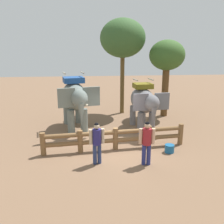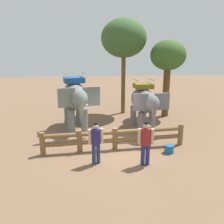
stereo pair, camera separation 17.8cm
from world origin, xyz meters
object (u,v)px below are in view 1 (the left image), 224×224
Objects in this scene: elephant_center at (144,102)px; feed_bucket at (169,149)px; elephant_near_left at (75,98)px; tourist_woman_in_black at (97,140)px; tree_back_center at (123,39)px; log_fence at (115,137)px; tree_far_left at (167,57)px; tourist_man_in_blue at (147,140)px.

elephant_center reaches higher than feed_bucket.
elephant_near_left is 6.06m from feed_bucket.
elephant_near_left is 4.78m from tourist_woman_in_black.
tree_back_center reaches higher than elephant_center.
log_fence is 2.53m from feed_bucket.
tourist_woman_in_black is at bearing -125.98° from tree_far_left.
tourist_man_in_blue is at bearing -101.01° from elephant_center.
tree_back_center is (1.24, 6.54, 4.61)m from log_fence.
tourist_woman_in_black reaches higher than feed_bucket.
tree_back_center reaches higher than feed_bucket.
tourist_woman_in_black is 0.34× the size of tree_far_left.
tree_back_center is at bearing 99.47° from feed_bucket.
feed_bucket is (4.39, -3.82, -1.67)m from elephant_near_left.
log_fence is 7.63m from tree_far_left.
tourist_man_in_blue is 1.93m from feed_bucket.
tree_back_center reaches higher than tourist_woman_in_black.
tourist_man_in_blue is 4.32× the size of feed_bucket.
elephant_near_left is at bearing 139.01° from feed_bucket.
feed_bucket is at bearing 13.06° from tourist_woman_in_black.
elephant_near_left is (-1.97, 3.23, 1.25)m from log_fence.
tree_far_left is at bearing 67.32° from tourist_man_in_blue.
log_fence is at bearing 122.97° from tourist_man_in_blue.
tree_back_center reaches higher than tree_far_left.
log_fence is 3.98m from elephant_near_left.
tourist_woman_in_black is (-0.92, -1.37, 0.42)m from log_fence.
elephant_center is at bearing 98.66° from feed_bucket.
tourist_man_in_blue is at bearing -8.22° from tourist_woman_in_black.
elephant_center is at bearing -79.85° from tree_back_center.
log_fence is 3.82× the size of tourist_woman_in_black.
tree_back_center is 8.81m from feed_bucket.
elephant_center is 5.28m from tree_back_center.
log_fence is at bearing -126.48° from tree_far_left.
feed_bucket is (2.42, -0.59, -0.42)m from log_fence.
log_fence is 15.93× the size of feed_bucket.
elephant_center is at bearing 55.10° from tourist_woman_in_black.
elephant_near_left is 1.14× the size of elephant_center.
tourist_woman_in_black is at bearing 171.78° from tourist_man_in_blue.
tourist_man_in_blue is 0.28× the size of tree_back_center.
tourist_man_in_blue is (-0.85, -4.36, -0.58)m from elephant_center.
tourist_man_in_blue is (3.04, -4.88, -0.79)m from elephant_near_left.
log_fence is 3.68× the size of tourist_man_in_blue.
tree_back_center is (0.16, 8.19, 4.15)m from tourist_man_in_blue.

